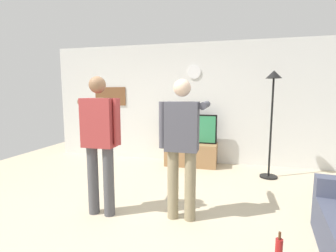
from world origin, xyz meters
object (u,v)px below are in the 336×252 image
(floor_lamp, at_px, (272,102))
(television, at_px, (192,129))
(person_standing_nearer_lamp, at_px, (100,138))
(person_standing_nearer_couch, at_px, (182,142))
(tv_stand, at_px, (191,154))
(framed_picture, at_px, (110,96))
(beverage_bottle, at_px, (279,252))
(wall_clock, at_px, (194,72))

(floor_lamp, bearing_deg, television, 162.44)
(person_standing_nearer_lamp, height_order, person_standing_nearer_couch, person_standing_nearer_lamp)
(tv_stand, distance_m, floor_lamp, 2.00)
(floor_lamp, distance_m, person_standing_nearer_lamp, 3.16)
(framed_picture, height_order, person_standing_nearer_couch, person_standing_nearer_couch)
(floor_lamp, relative_size, beverage_bottle, 5.87)
(tv_stand, height_order, person_standing_nearer_lamp, person_standing_nearer_lamp)
(television, bearing_deg, tv_stand, -90.00)
(tv_stand, distance_m, beverage_bottle, 3.32)
(tv_stand, xyz_separation_m, person_standing_nearer_lamp, (-0.79, -2.52, 0.78))
(framed_picture, distance_m, beverage_bottle, 4.94)
(person_standing_nearer_couch, bearing_deg, floor_lamp, 56.21)
(television, height_order, beverage_bottle, television)
(television, relative_size, person_standing_nearer_couch, 0.62)
(floor_lamp, xyz_separation_m, beverage_bottle, (-0.26, -2.61, -1.28))
(floor_lamp, bearing_deg, framed_picture, 168.44)
(tv_stand, bearing_deg, framed_picture, 171.88)
(television, bearing_deg, person_standing_nearer_couch, -83.93)
(person_standing_nearer_couch, bearing_deg, person_standing_nearer_lamp, -172.40)
(tv_stand, distance_m, framed_picture, 2.44)
(floor_lamp, bearing_deg, person_standing_nearer_lamp, -138.43)
(floor_lamp, xyz_separation_m, person_standing_nearer_couch, (-1.30, -1.94, -0.43))
(television, distance_m, beverage_bottle, 3.43)
(wall_clock, xyz_separation_m, person_standing_nearer_couch, (0.26, -2.67, -1.06))
(wall_clock, bearing_deg, floor_lamp, -25.32)
(television, bearing_deg, wall_clock, 90.00)
(wall_clock, relative_size, beverage_bottle, 0.87)
(person_standing_nearer_couch, bearing_deg, wall_clock, 95.52)
(person_standing_nearer_lamp, bearing_deg, floor_lamp, 41.57)
(wall_clock, xyz_separation_m, framed_picture, (-2.07, 0.00, -0.54))
(wall_clock, relative_size, floor_lamp, 0.15)
(tv_stand, relative_size, person_standing_nearer_couch, 0.63)
(floor_lamp, bearing_deg, person_standing_nearer_couch, -123.79)
(person_standing_nearer_couch, distance_m, beverage_bottle, 1.51)
(tv_stand, distance_m, wall_clock, 1.83)
(tv_stand, relative_size, wall_clock, 3.79)
(person_standing_nearer_couch, bearing_deg, tv_stand, 96.19)
(framed_picture, relative_size, person_standing_nearer_couch, 0.45)
(wall_clock, relative_size, framed_picture, 0.37)
(television, bearing_deg, floor_lamp, -17.56)
(tv_stand, bearing_deg, television, 90.00)
(framed_picture, xyz_separation_m, person_standing_nearer_couch, (2.33, -2.68, -0.51))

